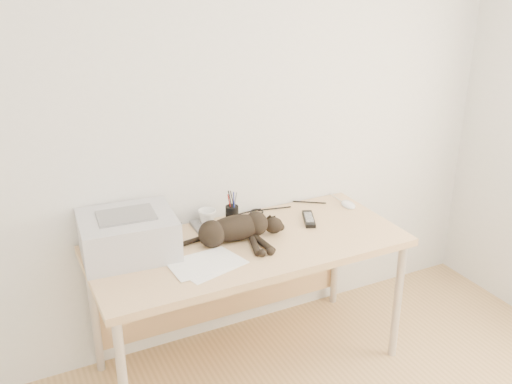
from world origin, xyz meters
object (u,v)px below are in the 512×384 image
pen_cup (232,214)px  mouse (348,203)px  cat (233,230)px  printer (128,235)px  mug (207,218)px  desk (242,258)px

pen_cup → mouse: 0.70m
cat → printer: bearing=172.6°
printer → pen_cup: size_ratio=2.60×
mug → pen_cup: (0.13, -0.03, 0.01)m
pen_cup → mug: bearing=168.3°
pen_cup → cat: bearing=-113.1°
mouse → cat: bearing=-164.7°
printer → desk: bearing=-6.7°
printer → mug: printer is taller
printer → mouse: printer is taller
printer → mug: size_ratio=4.87×
printer → cat: printer is taller
desk → mouse: 0.74m
pen_cup → mouse: bearing=-7.3°
cat → pen_cup: 0.22m
printer → pen_cup: 0.60m
cat → mouse: 0.79m
printer → pen_cup: printer is taller
desk → cat: cat is taller
mug → printer: bearing=-164.5°
printer → pen_cup: (0.59, 0.10, -0.05)m
mug → mouse: 0.84m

